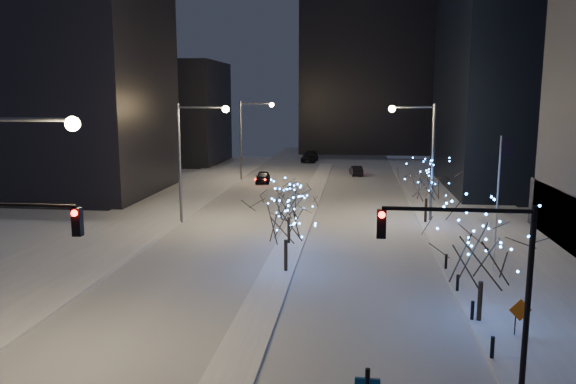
% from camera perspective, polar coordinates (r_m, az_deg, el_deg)
% --- Properties ---
extents(road, '(20.00, 130.00, 0.02)m').
position_cam_1_polar(road, '(54.26, 1.96, -1.55)').
color(road, '#B4B9C4').
rests_on(road, ground).
extents(median, '(2.00, 80.00, 0.15)m').
position_cam_1_polar(median, '(49.37, 1.45, -2.59)').
color(median, silver).
rests_on(median, ground).
extents(east_sidewalk, '(10.00, 90.00, 0.15)m').
position_cam_1_polar(east_sidewalk, '(40.80, 21.59, -5.92)').
color(east_sidewalk, silver).
rests_on(east_sidewalk, ground).
extents(west_sidewalk, '(8.00, 90.00, 0.15)m').
position_cam_1_polar(west_sidewalk, '(43.61, -18.59, -4.76)').
color(west_sidewalk, silver).
rests_on(west_sidewalk, ground).
extents(filler_west_near, '(22.00, 18.00, 24.00)m').
position_cam_1_polar(filler_west_near, '(66.57, -22.75, 10.17)').
color(filler_west_near, black).
rests_on(filler_west_near, ground).
extents(filler_west_far, '(18.00, 16.00, 16.00)m').
position_cam_1_polar(filler_west_far, '(93.23, -12.33, 7.87)').
color(filler_west_far, black).
rests_on(filler_west_far, ground).
extents(horizon_block, '(24.00, 14.00, 42.00)m').
position_cam_1_polar(horizon_block, '(110.53, 7.91, 15.00)').
color(horizon_block, black).
rests_on(horizon_block, ground).
extents(street_lamp_w_near, '(4.40, 0.56, 10.00)m').
position_cam_1_polar(street_lamp_w_near, '(24.51, -26.69, -0.90)').
color(street_lamp_w_near, '#595E66').
rests_on(street_lamp_w_near, ground).
extents(street_lamp_w_mid, '(4.40, 0.56, 10.00)m').
position_cam_1_polar(street_lamp_w_mid, '(47.19, -9.77, 4.59)').
color(street_lamp_w_mid, '#595E66').
rests_on(street_lamp_w_mid, ground).
extents(street_lamp_w_far, '(4.40, 0.56, 10.00)m').
position_cam_1_polar(street_lamp_w_far, '(71.44, -4.01, 6.39)').
color(street_lamp_w_far, '#595E66').
rests_on(street_lamp_w_far, ground).
extents(street_lamp_east, '(3.90, 0.56, 10.00)m').
position_cam_1_polar(street_lamp_east, '(48.52, 13.46, 4.55)').
color(street_lamp_east, '#595E66').
rests_on(street_lamp_east, ground).
extents(traffic_signal_east, '(5.26, 0.43, 7.00)m').
position_cam_1_polar(traffic_signal_east, '(20.36, 19.14, -7.43)').
color(traffic_signal_east, black).
rests_on(traffic_signal_east, ground).
extents(flagpoles, '(1.35, 2.60, 8.00)m').
position_cam_1_polar(flagpoles, '(36.81, 20.65, 0.04)').
color(flagpoles, silver).
rests_on(flagpoles, east_sidewalk).
extents(bollards, '(0.16, 12.16, 0.90)m').
position_cam_1_polar(bollards, '(30.27, 17.49, -10.00)').
color(bollards, black).
rests_on(bollards, east_sidewalk).
extents(car_near, '(2.09, 4.37, 1.44)m').
position_cam_1_polar(car_near, '(69.58, -2.57, 1.53)').
color(car_near, black).
rests_on(car_near, ground).
extents(car_mid, '(2.00, 4.18, 1.32)m').
position_cam_1_polar(car_mid, '(76.67, 6.93, 2.18)').
color(car_mid, black).
rests_on(car_mid, ground).
extents(car_far, '(2.65, 5.80, 1.64)m').
position_cam_1_polar(car_far, '(92.09, 2.22, 3.59)').
color(car_far, black).
rests_on(car_far, ground).
extents(holiday_tree_median_near, '(4.93, 4.93, 5.14)m').
position_cam_1_polar(holiday_tree_median_near, '(33.47, -0.23, -2.45)').
color(holiday_tree_median_near, black).
rests_on(holiday_tree_median_near, median).
extents(holiday_tree_median_far, '(3.81, 3.81, 4.77)m').
position_cam_1_polar(holiday_tree_median_far, '(39.94, 0.09, -0.75)').
color(holiday_tree_median_far, black).
rests_on(holiday_tree_median_far, median).
extents(holiday_tree_plaza_near, '(4.88, 4.88, 5.71)m').
position_cam_1_polar(holiday_tree_plaza_near, '(27.49, 19.21, -5.17)').
color(holiday_tree_plaza_near, black).
rests_on(holiday_tree_plaza_near, east_sidewalk).
extents(holiday_tree_plaza_far, '(4.57, 4.57, 5.31)m').
position_cam_1_polar(holiday_tree_plaza_far, '(48.04, 13.94, 1.11)').
color(holiday_tree_plaza_far, black).
rests_on(holiday_tree_plaza_far, east_sidewalk).
extents(construction_sign, '(1.02, 0.16, 1.68)m').
position_cam_1_polar(construction_sign, '(27.18, 22.51, -11.33)').
color(construction_sign, black).
rests_on(construction_sign, east_sidewalk).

